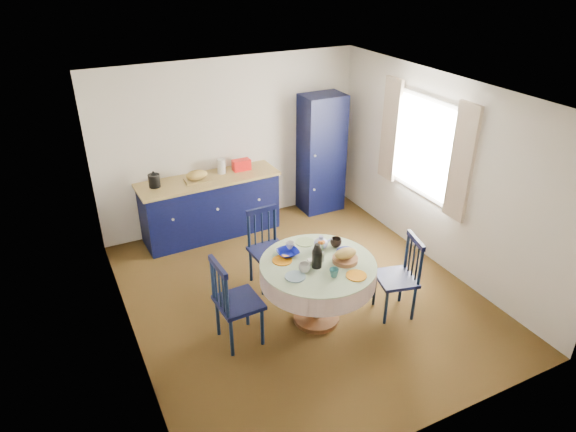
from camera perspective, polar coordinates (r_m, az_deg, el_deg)
name	(u,v)px	position (r m, az deg, el deg)	size (l,w,h in m)	color
floor	(301,295)	(6.43, 1.46, -8.74)	(4.50, 4.50, 0.00)	black
ceiling	(304,94)	(5.34, 1.79, 13.37)	(4.50, 4.50, 0.00)	white
wall_back	(231,144)	(7.68, -6.35, 7.99)	(4.00, 0.02, 2.50)	silver
wall_left	(121,245)	(5.25, -18.09, -3.13)	(0.02, 4.50, 2.50)	silver
wall_right	(440,174)	(6.87, 16.57, 4.54)	(0.02, 4.50, 2.50)	silver
window	(425,147)	(6.95, 14.95, 7.46)	(0.10, 1.74, 1.45)	white
kitchen_counter	(210,205)	(7.59, -8.63, 1.17)	(2.05, 0.70, 1.14)	black
pantry_cabinet	(321,154)	(8.13, 3.72, 6.91)	(0.66, 0.49, 1.88)	black
dining_table	(318,272)	(5.68, 3.39, -6.25)	(1.28, 1.28, 1.05)	brown
chair_left	(235,301)	(5.48, -5.96, -9.42)	(0.46, 0.49, 1.04)	black
chair_far	(268,248)	(6.39, -2.28, -3.53)	(0.47, 0.45, 1.00)	black
chair_right	(400,276)	(6.02, 12.29, -6.55)	(0.51, 0.53, 0.98)	black
mug_a	(304,268)	(5.44, 1.84, -5.76)	(0.13, 0.13, 0.10)	silver
mug_b	(334,273)	(5.38, 5.13, -6.31)	(0.10, 0.10, 0.09)	#2D6567
mug_c	(336,242)	(5.90, 5.35, -2.95)	(0.13, 0.13, 0.10)	black
mug_d	(290,246)	(5.82, 0.23, -3.34)	(0.10, 0.10, 0.09)	silver
cobalt_bowl	(288,253)	(5.72, -0.01, -4.12)	(0.24, 0.24, 0.06)	navy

